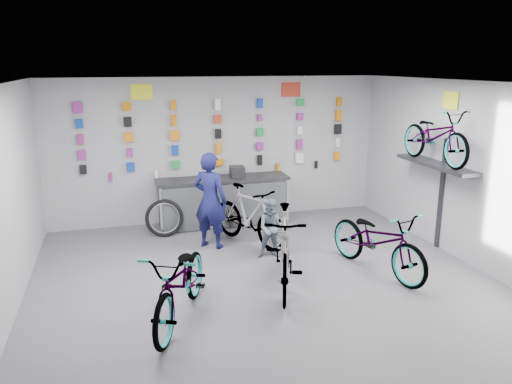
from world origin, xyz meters
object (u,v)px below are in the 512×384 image
object	(u,v)px
bike_center	(284,250)
bike_right	(378,240)
clerk	(210,200)
counter	(223,202)
bike_left	(181,283)
bike_service	(249,215)
customer	(272,229)

from	to	relation	value
bike_center	bike_right	world-z (taller)	bike_center
clerk	counter	bearing A→B (deg)	-73.42
bike_left	clerk	size ratio (longest dim) A/B	1.14
bike_center	bike_left	bearing A→B (deg)	-141.92
bike_left	bike_service	xyz separation A→B (m)	(1.59, 2.51, 0.03)
bike_right	counter	bearing A→B (deg)	105.94
bike_left	bike_service	size ratio (longest dim) A/B	1.09
bike_left	bike_right	bearing A→B (deg)	36.67
bike_right	bike_service	xyz separation A→B (m)	(-1.63, 1.81, 0.02)
bike_left	clerk	distance (m)	2.73
bike_left	bike_service	bearing A→B (deg)	82.00
counter	clerk	bearing A→B (deg)	-112.50
bike_center	customer	world-z (taller)	bike_center
counter	clerk	xyz separation A→B (m)	(-0.50, -1.20, 0.39)
bike_left	bike_center	xyz separation A→B (m)	(1.60, 0.56, 0.08)
bike_left	clerk	xyz separation A→B (m)	(0.88, 2.56, 0.35)
counter	customer	size ratio (longest dim) A/B	2.58
bike_left	clerk	bearing A→B (deg)	95.40
clerk	customer	bearing A→B (deg)	177.90
bike_center	bike_service	world-z (taller)	bike_center
counter	bike_right	bearing A→B (deg)	-58.85
bike_service	customer	bearing A→B (deg)	-102.89
counter	bike_right	size ratio (longest dim) A/B	1.32
bike_left	bike_center	distance (m)	1.69
bike_center	clerk	size ratio (longest dim) A/B	1.15
bike_right	customer	distance (m)	1.78
bike_center	clerk	distance (m)	2.14
counter	bike_center	world-z (taller)	bike_center
counter	bike_left	bearing A→B (deg)	-110.10
bike_service	customer	distance (m)	0.78
customer	bike_right	bearing A→B (deg)	-20.92
counter	customer	xyz separation A→B (m)	(0.42, -2.00, 0.04)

